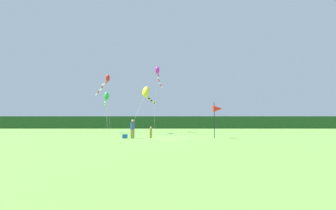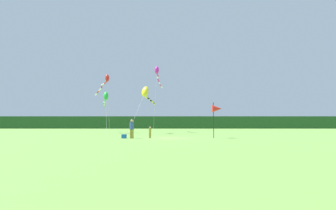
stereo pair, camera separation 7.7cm
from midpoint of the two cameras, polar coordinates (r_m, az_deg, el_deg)
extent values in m
plane|color=#6B9E42|center=(24.80, 0.08, -7.33)|extent=(120.00, 120.00, 0.00)
cube|color=#234C23|center=(69.76, 0.05, -3.89)|extent=(108.00, 2.55, 3.27)
cylinder|color=olive|center=(24.32, -8.17, -6.36)|extent=(0.18, 0.18, 0.84)
cylinder|color=olive|center=(24.30, -7.72, -6.36)|extent=(0.18, 0.18, 0.84)
cylinder|color=#334C8C|center=(24.29, -7.93, -4.58)|extent=(0.39, 0.39, 0.67)
sphere|color=tan|center=(24.29, -7.92, -3.50)|extent=(0.25, 0.25, 0.25)
cylinder|color=olive|center=(24.57, -4.04, -6.74)|extent=(0.11, 0.11, 0.52)
cylinder|color=olive|center=(24.56, -3.76, -6.74)|extent=(0.11, 0.11, 0.52)
cylinder|color=olive|center=(24.55, -3.89, -5.64)|extent=(0.24, 0.24, 0.42)
sphere|color=tan|center=(24.54, -3.89, -4.98)|extent=(0.15, 0.15, 0.15)
cube|color=#1959B2|center=(24.57, -9.59, -6.87)|extent=(0.45, 0.34, 0.37)
cylinder|color=black|center=(25.03, 10.17, -3.31)|extent=(0.06, 0.06, 3.43)
cone|color=red|center=(25.13, 10.93, -0.80)|extent=(0.90, 0.70, 0.70)
cylinder|color=#B2B2B2|center=(32.59, -6.80, -1.52)|extent=(1.64, 4.50, 5.70)
ellipsoid|color=yellow|center=(34.97, -5.01, 2.97)|extent=(1.31, 1.56, 1.77)
cylinder|color=yellow|center=(35.10, -4.79, 1.76)|extent=(0.45, 0.60, 0.35)
cylinder|color=black|center=(35.54, -4.36, 1.51)|extent=(0.40, 0.58, 0.26)
cylinder|color=yellow|center=(36.01, -4.09, 1.28)|extent=(0.26, 0.59, 0.32)
cylinder|color=black|center=(36.48, -3.82, 1.02)|extent=(0.41, 0.59, 0.31)
cylinder|color=yellow|center=(36.92, -3.42, 0.73)|extent=(0.45, 0.61, 0.37)
cylinder|color=black|center=(37.39, -3.14, 0.49)|extent=(0.27, 0.56, 0.26)
cylinder|color=yellow|center=(37.89, -2.99, 0.33)|extent=(0.27, 0.57, 0.27)
cylinder|color=#B2B2B2|center=(34.64, -13.44, -2.01)|extent=(0.97, 3.18, 5.18)
ellipsoid|color=green|center=(36.46, -13.52, 1.96)|extent=(0.96, 1.25, 1.41)
cylinder|color=green|center=(36.70, -13.63, 0.99)|extent=(0.46, 0.70, 0.39)
cylinder|color=white|center=(37.29, -13.83, 0.66)|extent=(0.48, 0.67, 0.32)
cylinder|color=green|center=(37.88, -13.97, 0.40)|extent=(0.39, 0.69, 0.33)
cylinder|color=white|center=(38.48, -13.94, 0.13)|extent=(0.26, 0.67, 0.33)
cylinder|color=green|center=(39.08, -13.82, -0.12)|extent=(0.28, 0.68, 0.32)
cylinder|color=#B2B2B2|center=(37.33, -2.80, 1.10)|extent=(0.36, 3.37, 9.54)
ellipsoid|color=#E026B2|center=(39.69, -2.41, 7.75)|extent=(0.75, 1.23, 1.34)
cylinder|color=#E026B2|center=(40.07, -2.26, 6.73)|extent=(0.37, 1.12, 0.50)
cylinder|color=white|center=(41.05, -2.19, 6.16)|extent=(0.35, 1.09, 0.32)
cylinder|color=#E026B2|center=(42.02, -2.09, 5.58)|extent=(0.43, 1.13, 0.55)
cylinder|color=white|center=(42.99, -1.85, 4.97)|extent=(0.26, 1.10, 0.40)
cylinder|color=#E026B2|center=(43.98, -1.68, 4.48)|extent=(0.33, 1.11, 0.43)
cylinder|color=white|center=(44.96, -1.37, 4.05)|extent=(0.50, 1.09, 0.33)
cylinder|color=#B2B2B2|center=(39.18, -12.99, 0.11)|extent=(1.08, 2.32, 8.39)
ellipsoid|color=red|center=(40.92, -13.25, 5.85)|extent=(0.90, 1.01, 1.27)
cylinder|color=red|center=(41.35, -13.54, 4.94)|extent=(0.82, 1.10, 0.41)
cylinder|color=white|center=(42.38, -14.13, 4.48)|extent=(0.88, 1.05, 0.35)
cylinder|color=red|center=(43.43, -14.44, 3.97)|extent=(0.49, 1.21, 0.51)
cylinder|color=white|center=(44.48, -14.72, 3.39)|extent=(0.86, 1.09, 0.50)
cylinder|color=red|center=(45.52, -15.18, 2.83)|extent=(0.78, 1.14, 0.51)
cylinder|color=white|center=(46.59, -15.57, 2.32)|extent=(0.79, 1.12, 0.45)
camera|label=1|loc=(0.04, -89.93, -0.01)|focal=27.48mm
camera|label=2|loc=(0.04, 90.07, 0.01)|focal=27.48mm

